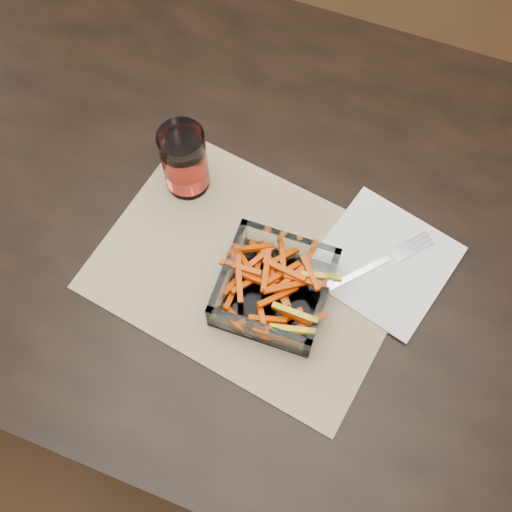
# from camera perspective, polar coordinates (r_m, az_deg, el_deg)

# --- Properties ---
(dining_table) EXTENTS (1.60, 0.90, 0.75)m
(dining_table) POSITION_cam_1_polar(r_m,az_deg,el_deg) (1.11, -0.30, 2.05)
(dining_table) COLOR black
(dining_table) RESTS_ON ground
(placemat) EXTENTS (0.49, 0.39, 0.00)m
(placemat) POSITION_cam_1_polar(r_m,az_deg,el_deg) (0.98, -0.48, -1.15)
(placemat) COLOR tan
(placemat) RESTS_ON dining_table
(glass_bowl) EXTENTS (0.16, 0.16, 0.06)m
(glass_bowl) POSITION_cam_1_polar(r_m,az_deg,el_deg) (0.94, 1.65, -2.93)
(glass_bowl) COLOR white
(glass_bowl) RESTS_ON placemat
(tumbler) EXTENTS (0.07, 0.07, 0.13)m
(tumbler) POSITION_cam_1_polar(r_m,az_deg,el_deg) (1.01, -6.35, 8.31)
(tumbler) COLOR white
(tumbler) RESTS_ON placemat
(napkin) EXTENTS (0.23, 0.23, 0.00)m
(napkin) POSITION_cam_1_polar(r_m,az_deg,el_deg) (1.00, 11.29, -0.45)
(napkin) COLOR white
(napkin) RESTS_ON placemat
(fork) EXTENTS (0.14, 0.15, 0.00)m
(fork) POSITION_cam_1_polar(r_m,az_deg,el_deg) (1.00, 11.20, -0.43)
(fork) COLOR silver
(fork) RESTS_ON napkin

